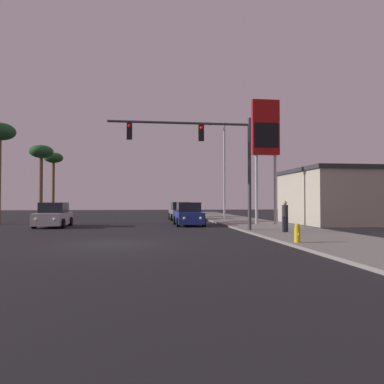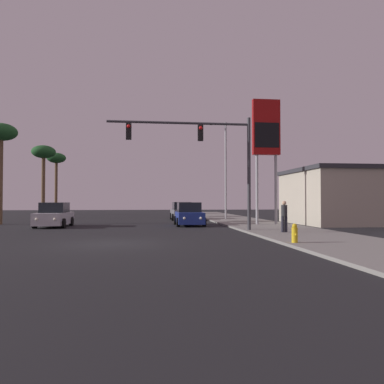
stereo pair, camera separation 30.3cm
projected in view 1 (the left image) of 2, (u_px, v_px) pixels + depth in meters
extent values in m
plane|color=black|center=(112.00, 244.00, 15.53)|extent=(120.00, 120.00, 0.00)
cube|color=gray|center=(259.00, 225.00, 26.67)|extent=(5.00, 60.00, 0.12)
cube|color=#B2A893|center=(356.00, 198.00, 29.57)|extent=(10.00, 8.00, 4.00)
cube|color=#2D2D33|center=(356.00, 171.00, 29.62)|extent=(10.30, 8.30, 0.30)
cube|color=#B7B7BC|center=(53.00, 219.00, 25.57)|extent=(1.86, 4.23, 0.80)
cube|color=black|center=(54.00, 208.00, 25.73)|extent=(1.63, 2.02, 0.70)
cylinder|color=black|center=(34.00, 224.00, 24.15)|extent=(0.24, 0.64, 0.64)
cylinder|color=black|center=(63.00, 223.00, 24.38)|extent=(0.24, 0.64, 0.64)
cylinder|color=black|center=(44.00, 221.00, 26.73)|extent=(0.24, 0.64, 0.64)
cylinder|color=black|center=(70.00, 221.00, 26.97)|extent=(0.24, 0.64, 0.64)
sphere|color=#F2EACC|center=(36.00, 219.00, 23.39)|extent=(0.18, 0.18, 0.18)
sphere|color=#F2EACC|center=(54.00, 219.00, 23.54)|extent=(0.18, 0.18, 0.18)
cube|color=navy|center=(189.00, 218.00, 27.15)|extent=(1.84, 4.22, 0.80)
cube|color=black|center=(188.00, 207.00, 27.32)|extent=(1.62, 2.02, 0.70)
cylinder|color=black|center=(178.00, 222.00, 25.74)|extent=(0.24, 0.64, 0.64)
cylinder|color=black|center=(204.00, 222.00, 25.97)|extent=(0.24, 0.64, 0.64)
cylinder|color=black|center=(175.00, 220.00, 28.32)|extent=(0.24, 0.64, 0.64)
cylinder|color=black|center=(198.00, 220.00, 28.55)|extent=(0.24, 0.64, 0.64)
sphere|color=#F2EACC|center=(184.00, 218.00, 24.98)|extent=(0.18, 0.18, 0.18)
sphere|color=#F2EACC|center=(201.00, 218.00, 25.12)|extent=(0.18, 0.18, 0.18)
cube|color=slate|center=(180.00, 214.00, 34.98)|extent=(1.92, 4.25, 0.80)
cube|color=black|center=(180.00, 206.00, 35.15)|extent=(1.66, 2.05, 0.70)
cylinder|color=black|center=(172.00, 217.00, 33.57)|extent=(0.24, 0.64, 0.64)
cylinder|color=black|center=(192.00, 217.00, 33.80)|extent=(0.24, 0.64, 0.64)
cylinder|color=black|center=(170.00, 216.00, 36.15)|extent=(0.24, 0.64, 0.64)
cylinder|color=black|center=(188.00, 216.00, 36.38)|extent=(0.24, 0.64, 0.64)
sphere|color=#F2EACC|center=(176.00, 214.00, 32.81)|extent=(0.18, 0.18, 0.18)
sphere|color=#F2EACC|center=(189.00, 214.00, 32.95)|extent=(0.18, 0.18, 0.18)
cylinder|color=#38383D|center=(249.00, 174.00, 21.68)|extent=(0.20, 0.20, 6.50)
cylinder|color=#38383D|center=(180.00, 123.00, 21.22)|extent=(8.10, 0.14, 0.14)
cube|color=black|center=(201.00, 133.00, 21.37)|extent=(0.30, 0.24, 0.90)
sphere|color=red|center=(202.00, 128.00, 21.23)|extent=(0.20, 0.20, 0.20)
cube|color=black|center=(129.00, 131.00, 20.84)|extent=(0.30, 0.24, 0.90)
sphere|color=red|center=(129.00, 126.00, 20.71)|extent=(0.20, 0.20, 0.20)
cylinder|color=#99999E|center=(224.00, 171.00, 34.77)|extent=(0.18, 0.18, 9.00)
cylinder|color=#99999E|center=(217.00, 124.00, 34.79)|extent=(1.40, 0.10, 0.10)
ellipsoid|color=silver|center=(209.00, 124.00, 34.69)|extent=(0.50, 0.24, 0.20)
cylinder|color=#99999E|center=(256.00, 189.00, 26.89)|extent=(0.20, 0.20, 5.00)
cylinder|color=#99999E|center=(275.00, 189.00, 27.07)|extent=(0.20, 0.20, 5.00)
cube|color=#990C0C|center=(266.00, 127.00, 27.09)|extent=(2.00, 0.40, 4.00)
cube|color=black|center=(267.00, 135.00, 26.87)|extent=(1.80, 0.03, 1.80)
cylinder|color=gold|center=(297.00, 235.00, 14.99)|extent=(0.24, 0.24, 0.60)
sphere|color=gold|center=(297.00, 226.00, 15.00)|extent=(0.20, 0.20, 0.20)
cylinder|color=gold|center=(299.00, 235.00, 14.82)|extent=(0.08, 0.10, 0.08)
cylinder|color=#23232D|center=(283.00, 224.00, 19.98)|extent=(0.16, 0.16, 0.85)
cylinder|color=#23232D|center=(287.00, 224.00, 20.00)|extent=(0.16, 0.16, 0.85)
cylinder|color=#262628|center=(285.00, 211.00, 20.01)|extent=(0.32, 0.32, 0.60)
sphere|color=tan|center=(285.00, 203.00, 20.02)|extent=(0.22, 0.22, 0.22)
cylinder|color=brown|center=(53.00, 188.00, 48.00)|extent=(0.36, 0.36, 6.88)
ellipsoid|color=#1E5123|center=(53.00, 158.00, 48.10)|extent=(2.40, 2.40, 1.32)
cylinder|color=brown|center=(41.00, 187.00, 38.23)|extent=(0.36, 0.36, 6.38)
ellipsoid|color=#1E5123|center=(41.00, 152.00, 38.31)|extent=(2.40, 2.40, 1.32)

